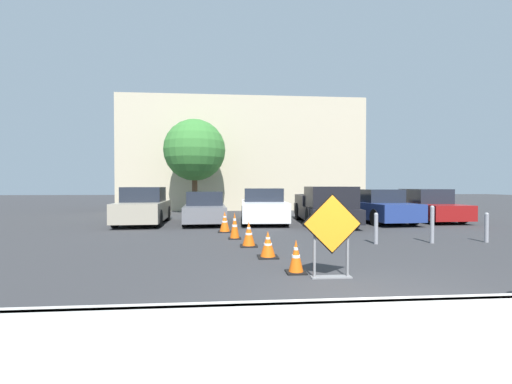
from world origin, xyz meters
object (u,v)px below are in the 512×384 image
at_px(traffic_cone_nearest, 296,257).
at_px(traffic_cone_second, 268,245).
at_px(traffic_cone_fourth, 235,226).
at_px(bollard_second, 432,223).
at_px(traffic_cone_third, 249,234).
at_px(traffic_cone_fifth, 225,222).
at_px(pickup_truck, 325,207).
at_px(parked_car_fourth, 378,207).
at_px(bollard_third, 487,227).
at_px(parked_car_third, 263,206).
at_px(parked_car_second, 205,209).
at_px(parked_car_fifth, 426,206).
at_px(road_closed_sign, 332,231).
at_px(parked_car_nearest, 144,207).
at_px(bollard_nearest, 376,227).

height_order(traffic_cone_nearest, traffic_cone_second, traffic_cone_nearest).
xyz_separation_m(traffic_cone_fourth, bollard_second, (5.67, -1.30, 0.17)).
bearing_deg(traffic_cone_third, traffic_cone_fifth, 103.00).
distance_m(traffic_cone_nearest, traffic_cone_third, 3.00).
distance_m(pickup_truck, bollard_second, 5.30).
distance_m(traffic_cone_fifth, parked_car_fourth, 7.48).
relative_size(traffic_cone_fourth, bollard_third, 0.94).
distance_m(parked_car_third, pickup_truck, 2.79).
distance_m(traffic_cone_fifth, bollard_third, 8.18).
xyz_separation_m(traffic_cone_nearest, traffic_cone_second, (-0.37, 1.43, -0.01)).
relative_size(pickup_truck, bollard_third, 6.37).
xyz_separation_m(parked_car_second, parked_car_fifth, (10.45, 0.36, 0.03)).
xyz_separation_m(traffic_cone_fifth, pickup_truck, (4.30, 2.15, 0.38)).
height_order(traffic_cone_fourth, parked_car_third, parked_car_third).
bearing_deg(bollard_second, road_closed_sign, -139.81).
xyz_separation_m(parked_car_second, parked_car_fourth, (7.84, -0.16, 0.05)).
bearing_deg(bollard_third, traffic_cone_second, -166.84).
bearing_deg(traffic_cone_second, traffic_cone_fourth, 103.87).
relative_size(traffic_cone_nearest, parked_car_third, 0.14).
bearing_deg(traffic_cone_fifth, bollard_second, -25.60).
bearing_deg(parked_car_nearest, road_closed_sign, 118.39).
distance_m(traffic_cone_third, bollard_nearest, 3.64).
relative_size(parked_car_second, parked_car_fifth, 0.97).
relative_size(parked_car_second, bollard_second, 3.87).
xyz_separation_m(road_closed_sign, parked_car_fourth, (4.97, 9.05, -0.15)).
distance_m(traffic_cone_second, traffic_cone_fourth, 2.94).
distance_m(traffic_cone_fourth, pickup_truck, 5.45).
relative_size(traffic_cone_fifth, parked_car_nearest, 0.18).
height_order(parked_car_third, parked_car_fourth, parked_car_third).
xyz_separation_m(parked_car_nearest, parked_car_fourth, (10.45, -0.10, -0.04)).
distance_m(traffic_cone_second, parked_car_second, 7.62).
bearing_deg(parked_car_nearest, traffic_cone_fifth, 138.17).
bearing_deg(traffic_cone_second, bollard_second, 17.37).
bearing_deg(parked_car_second, bollard_second, 136.18).
distance_m(parked_car_nearest, parked_car_fifth, 13.07).
height_order(bollard_second, bollard_third, bollard_second).
bearing_deg(traffic_cone_fourth, road_closed_sign, -70.76).
relative_size(traffic_cone_second, parked_car_second, 0.15).
bearing_deg(parked_car_fifth, pickup_truck, 12.02).
bearing_deg(traffic_cone_fifth, parked_car_second, 107.08).
bearing_deg(parked_car_third, traffic_cone_fourth, 76.11).
xyz_separation_m(traffic_cone_fifth, parked_car_third, (1.71, 3.19, 0.35)).
height_order(traffic_cone_fourth, parked_car_fifth, parked_car_fifth).
relative_size(road_closed_sign, traffic_cone_third, 2.24).
bearing_deg(parked_car_fourth, traffic_cone_second, 46.90).
bearing_deg(parked_car_fifth, bollard_nearest, 49.32).
bearing_deg(bollard_nearest, parked_car_fifth, 49.69).
distance_m(parked_car_second, bollard_third, 10.35).
xyz_separation_m(bollard_second, bollard_third, (1.68, -0.00, -0.11)).
distance_m(traffic_cone_nearest, bollard_third, 6.94).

